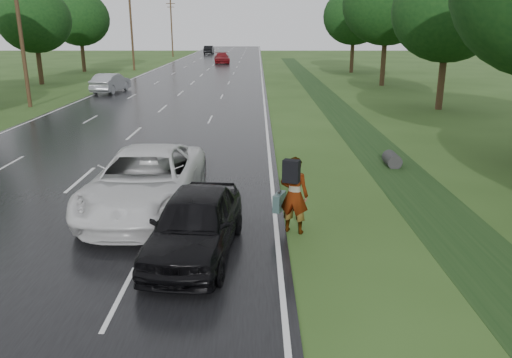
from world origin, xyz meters
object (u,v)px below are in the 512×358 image
object	(u,v)px
dark_sedan	(195,223)
silver_sedan	(111,83)
pedestrian	(293,194)
white_pickup	(146,181)

from	to	relation	value
dark_sedan	silver_sedan	size ratio (longest dim) A/B	0.97
pedestrian	silver_sedan	bearing A→B (deg)	-45.16
pedestrian	dark_sedan	size ratio (longest dim) A/B	0.45
white_pickup	dark_sedan	world-z (taller)	white_pickup
pedestrian	silver_sedan	size ratio (longest dim) A/B	0.44
dark_sedan	silver_sedan	world-z (taller)	same
pedestrian	white_pickup	bearing A→B (deg)	0.03
pedestrian	silver_sedan	xyz separation A→B (m)	(-12.97, 29.22, -0.25)
pedestrian	dark_sedan	xyz separation A→B (m)	(-2.38, -1.41, -0.25)
silver_sedan	white_pickup	bearing A→B (deg)	115.87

